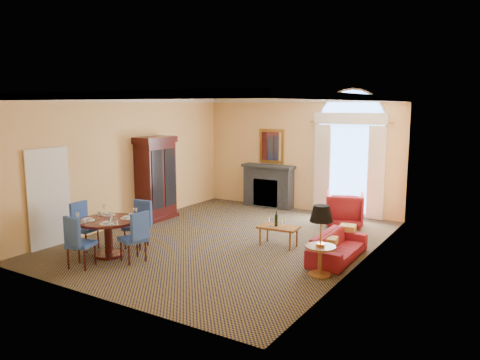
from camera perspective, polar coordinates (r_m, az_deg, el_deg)
The scene contains 12 objects.
ground at distance 10.61m, azimuth -1.44°, elevation -7.32°, with size 7.50×7.50×0.00m, color #111538.
room_envelope at distance 10.76m, azimuth 0.36°, elevation 6.51°, with size 6.04×7.52×3.45m.
armoire at distance 12.52m, azimuth -10.25°, elevation 0.04°, with size 0.63×1.12×2.19m.
dining_table at distance 9.74m, azimuth -15.78°, elevation -5.76°, with size 1.19×1.19×0.95m.
dining_chair_north at distance 10.23m, azimuth -12.16°, elevation -4.86°, with size 0.54×0.54×0.99m.
dining_chair_south at distance 9.16m, azimuth -19.27°, elevation -6.82°, with size 0.55×0.55×0.99m.
dining_chair_east at distance 9.22m, azimuth -12.52°, elevation -6.41°, with size 0.56×0.56×0.99m.
dining_chair_west at distance 10.39m, azimuth -18.67°, elevation -4.92°, with size 0.49×0.48×0.99m.
sofa at distance 9.48m, azimuth 11.85°, elevation -7.91°, with size 1.76×0.69×0.51m, color maroon.
armchair at distance 12.04m, azimuth 12.64°, elevation -3.48°, with size 0.90×0.92×0.84m, color maroon.
coffee_table at distance 10.11m, azimuth 4.68°, elevation -5.80°, with size 0.89×0.54×0.77m.
side_table at distance 8.37m, azimuth 9.83°, elevation -6.15°, with size 0.55×0.55×1.24m.
Camera 1 is at (5.59, -8.50, 3.00)m, focal length 35.00 mm.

